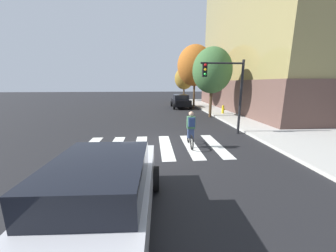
{
  "coord_description": "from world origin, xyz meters",
  "views": [
    {
      "loc": [
        0.01,
        -8.55,
        2.93
      ],
      "look_at": [
        0.73,
        0.12,
        0.97
      ],
      "focal_mm": 20.35,
      "sensor_mm": 36.0,
      "label": 1
    }
  ],
  "objects_px": {
    "traffic_light_near": "(227,85)",
    "street_tree_near": "(212,71)",
    "manhole_cover": "(134,168)",
    "sedan_mid": "(181,101)",
    "street_tree_mid": "(195,66)",
    "sedan_near": "(103,195)",
    "street_tree_far": "(184,79)",
    "cyclist": "(191,129)",
    "fire_hydrant": "(223,109)"
  },
  "relations": [
    {
      "from": "cyclist",
      "to": "street_tree_mid",
      "type": "height_order",
      "value": "street_tree_mid"
    },
    {
      "from": "sedan_near",
      "to": "fire_hydrant",
      "type": "distance_m",
      "value": 15.91
    },
    {
      "from": "sedan_mid",
      "to": "manhole_cover",
      "type": "bearing_deg",
      "value": -103.95
    },
    {
      "from": "manhole_cover",
      "to": "cyclist",
      "type": "relative_size",
      "value": 0.37
    },
    {
      "from": "sedan_mid",
      "to": "sedan_near",
      "type": "bearing_deg",
      "value": -102.78
    },
    {
      "from": "fire_hydrant",
      "to": "street_tree_near",
      "type": "xyz_separation_m",
      "value": [
        -1.56,
        -1.04,
        3.44
      ]
    },
    {
      "from": "cyclist",
      "to": "street_tree_mid",
      "type": "xyz_separation_m",
      "value": [
        3.37,
        14.75,
        4.12
      ]
    },
    {
      "from": "traffic_light_near",
      "to": "street_tree_mid",
      "type": "xyz_separation_m",
      "value": [
        0.9,
        12.61,
        2.1
      ]
    },
    {
      "from": "manhole_cover",
      "to": "street_tree_far",
      "type": "distance_m",
      "value": 26.26
    },
    {
      "from": "sedan_near",
      "to": "sedan_mid",
      "type": "relative_size",
      "value": 1.02
    },
    {
      "from": "street_tree_near",
      "to": "street_tree_far",
      "type": "bearing_deg",
      "value": 89.31
    },
    {
      "from": "sedan_mid",
      "to": "street_tree_far",
      "type": "distance_m",
      "value": 9.25
    },
    {
      "from": "manhole_cover",
      "to": "street_tree_near",
      "type": "xyz_separation_m",
      "value": [
        5.78,
        9.99,
        3.96
      ]
    },
    {
      "from": "sedan_near",
      "to": "street_tree_near",
      "type": "height_order",
      "value": "street_tree_near"
    },
    {
      "from": "cyclist",
      "to": "street_tree_mid",
      "type": "relative_size",
      "value": 0.23
    },
    {
      "from": "sedan_near",
      "to": "sedan_mid",
      "type": "height_order",
      "value": "sedan_near"
    },
    {
      "from": "sedan_near",
      "to": "street_tree_near",
      "type": "relative_size",
      "value": 0.79
    },
    {
      "from": "manhole_cover",
      "to": "sedan_near",
      "type": "relative_size",
      "value": 0.14
    },
    {
      "from": "traffic_light_near",
      "to": "cyclist",
      "type": "bearing_deg",
      "value": -139.04
    },
    {
      "from": "street_tree_mid",
      "to": "street_tree_far",
      "type": "bearing_deg",
      "value": 88.99
    },
    {
      "from": "traffic_light_near",
      "to": "sedan_mid",
      "type": "bearing_deg",
      "value": 93.51
    },
    {
      "from": "sedan_mid",
      "to": "street_tree_near",
      "type": "height_order",
      "value": "street_tree_near"
    },
    {
      "from": "manhole_cover",
      "to": "street_tree_mid",
      "type": "height_order",
      "value": "street_tree_mid"
    },
    {
      "from": "manhole_cover",
      "to": "cyclist",
      "type": "bearing_deg",
      "value": 41.08
    },
    {
      "from": "traffic_light_near",
      "to": "fire_hydrant",
      "type": "bearing_deg",
      "value": 70.22
    },
    {
      "from": "sedan_mid",
      "to": "street_tree_mid",
      "type": "relative_size",
      "value": 0.63
    },
    {
      "from": "sedan_mid",
      "to": "fire_hydrant",
      "type": "bearing_deg",
      "value": -60.61
    },
    {
      "from": "manhole_cover",
      "to": "sedan_mid",
      "type": "bearing_deg",
      "value": 76.05
    },
    {
      "from": "manhole_cover",
      "to": "street_tree_mid",
      "type": "bearing_deg",
      "value": 70.99
    },
    {
      "from": "fire_hydrant",
      "to": "street_tree_near",
      "type": "height_order",
      "value": "street_tree_near"
    },
    {
      "from": "manhole_cover",
      "to": "sedan_near",
      "type": "bearing_deg",
      "value": -95.85
    },
    {
      "from": "manhole_cover",
      "to": "sedan_near",
      "type": "distance_m",
      "value": 3.04
    },
    {
      "from": "sedan_near",
      "to": "fire_hydrant",
      "type": "xyz_separation_m",
      "value": [
        7.64,
        13.95,
        -0.29
      ]
    },
    {
      "from": "sedan_near",
      "to": "cyclist",
      "type": "relative_size",
      "value": 2.73
    },
    {
      "from": "sedan_mid",
      "to": "traffic_light_near",
      "type": "relative_size",
      "value": 1.1
    },
    {
      "from": "traffic_light_near",
      "to": "street_tree_near",
      "type": "distance_m",
      "value": 5.89
    },
    {
      "from": "fire_hydrant",
      "to": "street_tree_near",
      "type": "bearing_deg",
      "value": -146.26
    },
    {
      "from": "street_tree_near",
      "to": "manhole_cover",
      "type": "bearing_deg",
      "value": -120.06
    },
    {
      "from": "manhole_cover",
      "to": "fire_hydrant",
      "type": "height_order",
      "value": "fire_hydrant"
    },
    {
      "from": "sedan_mid",
      "to": "street_tree_mid",
      "type": "xyz_separation_m",
      "value": [
        1.67,
        0.18,
        4.14
      ]
    },
    {
      "from": "traffic_light_near",
      "to": "street_tree_near",
      "type": "relative_size",
      "value": 0.71
    },
    {
      "from": "sedan_mid",
      "to": "cyclist",
      "type": "bearing_deg",
      "value": -96.67
    },
    {
      "from": "manhole_cover",
      "to": "traffic_light_near",
      "type": "height_order",
      "value": "traffic_light_near"
    },
    {
      "from": "sedan_mid",
      "to": "traffic_light_near",
      "type": "distance_m",
      "value": 12.62
    },
    {
      "from": "cyclist",
      "to": "traffic_light_near",
      "type": "relative_size",
      "value": 0.41
    },
    {
      "from": "manhole_cover",
      "to": "street_tree_far",
      "type": "height_order",
      "value": "street_tree_far"
    },
    {
      "from": "manhole_cover",
      "to": "cyclist",
      "type": "distance_m",
      "value": 3.35
    },
    {
      "from": "traffic_light_near",
      "to": "street_tree_mid",
      "type": "height_order",
      "value": "street_tree_mid"
    },
    {
      "from": "sedan_near",
      "to": "sedan_mid",
      "type": "xyz_separation_m",
      "value": [
        4.45,
        19.62,
        -0.0
      ]
    },
    {
      "from": "fire_hydrant",
      "to": "street_tree_far",
      "type": "xyz_separation_m",
      "value": [
        -1.38,
        14.28,
        3.14
      ]
    }
  ]
}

